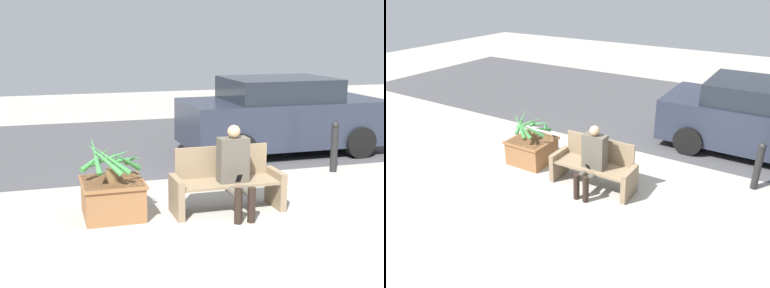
% 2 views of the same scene
% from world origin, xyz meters
% --- Properties ---
extents(ground_plane, '(30.00, 30.00, 0.00)m').
position_xyz_m(ground_plane, '(0.00, 0.00, 0.00)').
color(ground_plane, '#9E998E').
extents(road_surface, '(20.00, 6.00, 0.01)m').
position_xyz_m(road_surface, '(0.00, 5.36, 0.00)').
color(road_surface, '#424244').
rests_on(road_surface, ground_plane).
extents(bench, '(1.51, 0.54, 0.86)m').
position_xyz_m(bench, '(-0.18, 0.65, 0.39)').
color(bench, '#7A664C').
rests_on(bench, ground_plane).
extents(person_seated, '(0.40, 0.62, 1.19)m').
position_xyz_m(person_seated, '(-0.12, 0.46, 0.63)').
color(person_seated, '#4C473D').
rests_on(person_seated, ground_plane).
extents(planter_box, '(0.81, 0.81, 0.49)m').
position_xyz_m(planter_box, '(-1.70, 0.82, 0.26)').
color(planter_box, brown).
rests_on(planter_box, ground_plane).
extents(potted_plant, '(0.85, 0.81, 0.59)m').
position_xyz_m(potted_plant, '(-1.68, 0.82, 0.75)').
color(potted_plant, brown).
rests_on(potted_plant, planter_box).
extents(parked_car, '(3.96, 1.98, 1.50)m').
position_xyz_m(parked_car, '(2.08, 3.69, 0.74)').
color(parked_car, '#232838').
rests_on(parked_car, ground_plane).
extents(bollard_post, '(0.13, 0.13, 0.88)m').
position_xyz_m(bollard_post, '(2.30, 2.03, 0.46)').
color(bollard_post, black).
rests_on(bollard_post, ground_plane).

